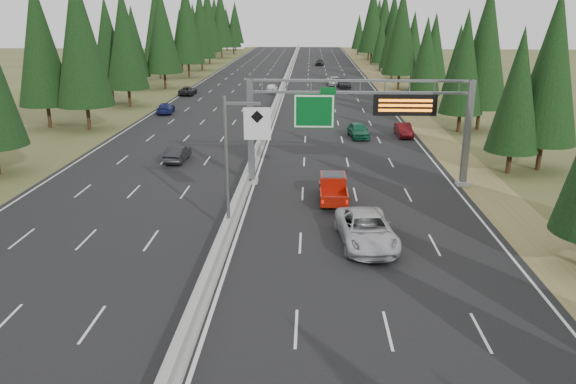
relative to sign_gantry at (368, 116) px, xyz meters
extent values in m
cube|color=black|center=(-8.92, 45.12, -5.23)|extent=(32.00, 260.00, 0.08)
cube|color=olive|center=(8.88, 45.12, -5.24)|extent=(3.60, 260.00, 0.06)
cube|color=#475226|center=(-26.72, 45.12, -5.24)|extent=(3.60, 260.00, 0.06)
cube|color=gray|center=(-8.92, 45.12, -5.04)|extent=(0.70, 260.00, 0.30)
cube|color=gray|center=(-8.92, 45.12, -4.64)|extent=(0.30, 260.00, 0.60)
cube|color=slate|center=(-8.57, 0.12, -1.29)|extent=(0.45, 0.45, 7.80)
cube|color=gray|center=(-8.57, 0.12, -5.04)|extent=(0.90, 0.90, 0.30)
cube|color=slate|center=(7.28, 0.12, -1.29)|extent=(0.45, 0.45, 7.80)
cube|color=gray|center=(7.28, 0.12, -5.04)|extent=(0.90, 0.90, 0.30)
cube|color=slate|center=(-0.64, 0.12, 2.53)|extent=(15.85, 0.35, 0.16)
cube|color=slate|center=(-0.64, 0.12, 1.69)|extent=(15.85, 0.35, 0.16)
cube|color=#054C19|center=(-3.92, -0.13, 0.36)|extent=(3.00, 0.10, 2.50)
cube|color=silver|center=(-3.92, -0.19, 0.36)|extent=(2.85, 0.02, 2.35)
cube|color=#054C19|center=(-2.92, -0.13, 1.86)|extent=(1.10, 0.10, 0.45)
cube|color=black|center=(2.58, -0.18, 0.86)|extent=(4.50, 0.40, 1.50)
cube|color=orange|center=(2.58, -0.40, 1.21)|extent=(3.80, 0.02, 0.18)
cube|color=orange|center=(2.58, -0.40, 0.86)|extent=(3.80, 0.02, 0.18)
cube|color=orange|center=(2.58, -0.40, 0.51)|extent=(3.80, 0.02, 0.18)
cylinder|color=slate|center=(-8.92, -9.88, -1.19)|extent=(0.20, 0.20, 8.00)
cube|color=gray|center=(-8.92, -9.88, -5.09)|extent=(0.50, 0.50, 0.20)
cube|color=slate|center=(-7.92, -9.88, 2.41)|extent=(2.00, 0.15, 0.15)
cube|color=silver|center=(-7.12, -10.00, 1.31)|extent=(1.50, 0.06, 1.80)
cylinder|color=black|center=(11.91, 3.94, -4.34)|extent=(0.40, 0.40, 1.85)
cone|color=black|center=(11.91, 3.94, 1.43)|extent=(4.16, 4.16, 9.70)
cylinder|color=black|center=(14.72, 5.04, -4.12)|extent=(0.40, 0.40, 2.30)
cone|color=black|center=(14.72, 5.04, 3.09)|extent=(5.19, 5.19, 12.10)
cylinder|color=black|center=(11.96, 20.29, -4.24)|extent=(0.40, 0.40, 2.06)
cone|color=black|center=(11.96, 20.29, 2.21)|extent=(4.64, 4.64, 10.84)
cylinder|color=black|center=(14.41, 21.74, -4.02)|extent=(0.40, 0.40, 2.50)
cone|color=black|center=(14.41, 21.74, 3.79)|extent=(5.62, 5.62, 13.11)
cylinder|color=black|center=(10.83, 35.19, -4.30)|extent=(0.40, 0.40, 1.93)
cone|color=black|center=(10.83, 35.19, 1.74)|extent=(4.35, 4.35, 10.14)
cylinder|color=black|center=(15.89, 38.38, -4.39)|extent=(0.40, 0.40, 1.77)
cone|color=black|center=(15.89, 38.38, 1.13)|extent=(3.97, 3.97, 9.27)
cylinder|color=black|center=(10.51, 54.91, -3.96)|extent=(0.40, 0.40, 2.62)
cone|color=black|center=(10.51, 54.91, 4.24)|extent=(5.90, 5.90, 13.77)
cylinder|color=black|center=(15.30, 51.53, -4.26)|extent=(0.40, 0.40, 2.01)
cone|color=black|center=(15.30, 51.53, 2.02)|extent=(4.52, 4.52, 10.55)
cylinder|color=black|center=(11.46, 70.20, -4.11)|extent=(0.40, 0.40, 2.31)
cone|color=black|center=(11.46, 70.20, 3.12)|extent=(5.21, 5.21, 12.15)
cylinder|color=black|center=(15.29, 70.58, -4.24)|extent=(0.40, 0.40, 2.05)
cone|color=black|center=(15.29, 70.58, 2.17)|extent=(4.61, 4.61, 10.77)
cylinder|color=black|center=(11.13, 86.63, -4.34)|extent=(0.40, 0.40, 1.85)
cone|color=black|center=(11.13, 86.63, 1.43)|extent=(4.16, 4.16, 9.70)
cylinder|color=black|center=(15.25, 86.26, -4.00)|extent=(0.40, 0.40, 2.54)
cone|color=black|center=(15.25, 86.26, 3.93)|extent=(5.71, 5.71, 13.33)
cylinder|color=black|center=(10.79, 103.09, -3.77)|extent=(0.40, 0.40, 3.00)
cone|color=black|center=(10.79, 103.09, 5.60)|extent=(6.74, 6.74, 15.74)
cylinder|color=black|center=(15.93, 103.77, -3.88)|extent=(0.40, 0.40, 2.78)
cone|color=black|center=(15.93, 103.77, 4.80)|extent=(6.25, 6.25, 14.58)
cylinder|color=black|center=(11.59, 118.26, -3.99)|extent=(0.40, 0.40, 2.55)
cone|color=black|center=(11.59, 118.26, 3.99)|extent=(5.75, 5.75, 13.41)
cylinder|color=black|center=(15.51, 118.48, -3.82)|extent=(0.40, 0.40, 2.91)
cone|color=black|center=(15.51, 118.48, 5.26)|extent=(6.54, 6.54, 15.26)
cylinder|color=black|center=(10.16, 135.93, -4.34)|extent=(0.40, 0.40, 1.85)
cone|color=black|center=(10.16, 135.93, 1.46)|extent=(4.17, 4.17, 9.74)
cylinder|color=black|center=(16.08, 136.38, -3.96)|extent=(0.40, 0.40, 2.62)
cone|color=black|center=(16.08, 136.38, 4.22)|extent=(5.89, 5.89, 13.74)
cylinder|color=black|center=(11.72, 153.88, -4.31)|extent=(0.40, 0.40, 1.91)
cone|color=black|center=(11.72, 153.88, 1.66)|extent=(4.30, 4.30, 10.04)
cylinder|color=black|center=(15.94, 152.96, -4.06)|extent=(0.40, 0.40, 2.42)
cone|color=black|center=(15.94, 152.96, 3.51)|extent=(5.45, 5.45, 12.71)
cylinder|color=black|center=(-28.63, 19.82, -3.91)|extent=(0.40, 0.40, 2.72)
cone|color=black|center=(-28.63, 19.82, 4.60)|extent=(6.12, 6.12, 14.29)
cylinder|color=black|center=(-33.59, 21.01, -3.98)|extent=(0.40, 0.40, 2.59)
cone|color=black|center=(-33.59, 21.01, 4.11)|extent=(5.82, 5.82, 13.58)
cylinder|color=black|center=(-29.02, 35.73, -4.01)|extent=(0.40, 0.40, 2.52)
cone|color=black|center=(-29.02, 35.73, 3.86)|extent=(5.67, 5.67, 13.22)
cylinder|color=black|center=(-32.16, 38.01, -4.10)|extent=(0.40, 0.40, 2.34)
cone|color=black|center=(-32.16, 38.01, 3.22)|extent=(5.27, 5.27, 12.30)
cylinder|color=black|center=(-28.92, 54.97, -3.92)|extent=(0.40, 0.40, 2.69)
cone|color=black|center=(-28.92, 54.97, 4.47)|extent=(6.05, 6.05, 14.11)
cylinder|color=black|center=(-33.31, 53.21, -4.18)|extent=(0.40, 0.40, 2.18)
cone|color=black|center=(-33.31, 53.21, 2.64)|extent=(4.91, 4.91, 11.46)
cylinder|color=black|center=(-28.35, 71.77, -3.82)|extent=(0.40, 0.40, 2.89)
cone|color=black|center=(-28.35, 71.77, 5.22)|extent=(6.51, 6.51, 15.19)
cylinder|color=black|center=(-33.77, 70.52, -3.84)|extent=(0.40, 0.40, 2.85)
cone|color=black|center=(-33.77, 70.52, 5.06)|extent=(6.41, 6.41, 14.97)
cylinder|color=black|center=(-28.43, 86.38, -3.90)|extent=(0.40, 0.40, 2.74)
cone|color=black|center=(-28.43, 86.38, 4.66)|extent=(6.16, 6.16, 14.38)
cylinder|color=black|center=(-32.62, 84.97, -4.21)|extent=(0.40, 0.40, 2.12)
cone|color=black|center=(-32.62, 84.97, 2.43)|extent=(4.78, 4.78, 11.15)
cylinder|color=black|center=(-29.79, 103.71, -3.79)|extent=(0.40, 0.40, 2.96)
cone|color=black|center=(-29.79, 103.71, 5.47)|extent=(6.66, 6.66, 15.55)
cylinder|color=black|center=(-33.11, 101.73, -4.10)|extent=(0.40, 0.40, 2.34)
cone|color=black|center=(-33.11, 101.73, 3.20)|extent=(5.26, 5.26, 12.27)
cylinder|color=black|center=(-29.43, 121.88, -3.76)|extent=(0.40, 0.40, 3.02)
cone|color=black|center=(-29.43, 121.88, 5.67)|extent=(6.79, 6.79, 15.84)
cylinder|color=black|center=(-32.30, 121.20, -4.11)|extent=(0.40, 0.40, 2.32)
cone|color=black|center=(-32.30, 121.20, 3.14)|extent=(5.22, 5.22, 12.18)
cylinder|color=black|center=(-28.06, 137.27, -4.21)|extent=(0.40, 0.40, 2.12)
cone|color=black|center=(-28.06, 137.27, 2.43)|extent=(4.78, 4.78, 11.14)
cylinder|color=black|center=(-33.57, 136.68, -3.91)|extent=(0.40, 0.40, 2.72)
cone|color=black|center=(-33.57, 136.68, 4.61)|extent=(6.13, 6.13, 14.31)
cylinder|color=black|center=(-29.51, 153.10, -3.99)|extent=(0.40, 0.40, 2.55)
cone|color=black|center=(-29.51, 153.10, 3.98)|extent=(5.74, 5.74, 13.39)
cylinder|color=black|center=(-32.60, 154.36, -4.15)|extent=(0.40, 0.40, 2.24)
cone|color=black|center=(-32.60, 154.36, 2.85)|extent=(5.04, 5.04, 11.75)
imported|color=silver|center=(-0.99, -11.41, -4.32)|extent=(3.44, 6.46, 1.73)
cylinder|color=black|center=(-3.33, -5.47, -4.82)|extent=(0.27, 0.73, 0.73)
cylinder|color=black|center=(-1.77, -5.47, -4.82)|extent=(0.27, 0.73, 0.73)
cylinder|color=black|center=(-3.33, -2.45, -4.82)|extent=(0.27, 0.73, 0.73)
cylinder|color=black|center=(-1.77, -2.45, -4.82)|extent=(0.27, 0.73, 0.73)
cube|color=#9F1709|center=(-2.55, -3.91, -4.69)|extent=(1.83, 5.13, 0.27)
cube|color=#9F1709|center=(-2.55, -3.09, -4.04)|extent=(1.74, 2.01, 1.01)
cube|color=black|center=(-2.55, -3.09, -3.77)|extent=(1.56, 1.74, 0.50)
cube|color=#9F1709|center=(-3.42, -5.28, -4.36)|extent=(0.09, 2.20, 0.55)
cube|color=#9F1709|center=(-1.68, -5.28, -4.36)|extent=(0.09, 2.20, 0.55)
cube|color=#9F1709|center=(-2.55, -6.38, -4.36)|extent=(1.83, 0.09, 0.55)
imported|color=#14573A|center=(0.81, 16.71, -4.42)|extent=(2.27, 4.68, 1.54)
imported|color=#4F0B0E|center=(5.58, 17.49, -4.51)|extent=(1.56, 4.15, 1.35)
imported|color=black|center=(1.57, 56.74, -4.47)|extent=(2.23, 5.01, 1.43)
imported|color=white|center=(0.06, 60.56, -4.46)|extent=(2.82, 5.40, 1.45)
imported|color=black|center=(-2.03, 99.46, -4.38)|extent=(2.24, 4.85, 1.61)
imported|color=black|center=(-15.65, 6.33, -4.50)|extent=(1.61, 4.21, 1.37)
imported|color=navy|center=(-22.71, 30.40, -4.52)|extent=(2.29, 4.74, 1.33)
imported|color=white|center=(-10.42, 50.35, -4.48)|extent=(1.85, 4.23, 1.42)
imported|color=black|center=(-23.42, 47.20, -4.52)|extent=(2.23, 4.82, 1.34)
camera|label=1|loc=(-4.20, -40.60, 7.20)|focal=35.00mm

